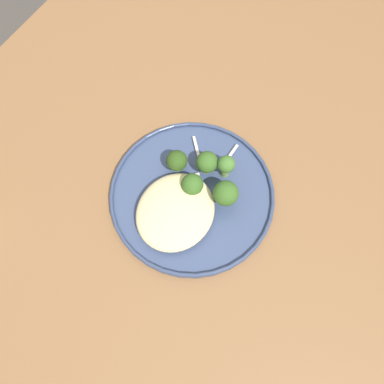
% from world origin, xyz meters
% --- Properties ---
extents(ground, '(6.00, 6.00, 0.00)m').
position_xyz_m(ground, '(0.00, 0.00, 0.00)').
color(ground, '#47423D').
extents(wooden_dining_table, '(1.40, 1.00, 0.74)m').
position_xyz_m(wooden_dining_table, '(0.00, 0.00, 0.66)').
color(wooden_dining_table, brown).
rests_on(wooden_dining_table, ground).
extents(dinner_plate, '(0.29, 0.29, 0.02)m').
position_xyz_m(dinner_plate, '(-0.03, 0.03, 0.75)').
color(dinner_plate, '#38476B').
rests_on(dinner_plate, wooden_dining_table).
extents(noodle_bed, '(0.14, 0.13, 0.03)m').
position_xyz_m(noodle_bed, '(0.02, 0.02, 0.77)').
color(noodle_bed, beige).
rests_on(noodle_bed, dinner_plate).
extents(seared_scallop_on_noodles, '(0.04, 0.04, 0.01)m').
position_xyz_m(seared_scallop_on_noodles, '(-0.03, 0.04, 0.76)').
color(seared_scallop_on_noodles, '#E5C689').
rests_on(seared_scallop_on_noodles, dinner_plate).
extents(seared_scallop_rear_pale, '(0.03, 0.03, 0.01)m').
position_xyz_m(seared_scallop_rear_pale, '(-0.01, 0.00, 0.76)').
color(seared_scallop_rear_pale, '#E5C689').
rests_on(seared_scallop_rear_pale, dinner_plate).
extents(seared_scallop_front_small, '(0.03, 0.03, 0.01)m').
position_xyz_m(seared_scallop_front_small, '(0.01, 0.03, 0.76)').
color(seared_scallop_front_small, '#DBB77A').
rests_on(seared_scallop_front_small, dinner_plate).
extents(seared_scallop_tiny_bay, '(0.03, 0.03, 0.02)m').
position_xyz_m(seared_scallop_tiny_bay, '(-0.04, 0.02, 0.76)').
color(seared_scallop_tiny_bay, beige).
rests_on(seared_scallop_tiny_bay, dinner_plate).
extents(seared_scallop_left_edge, '(0.03, 0.03, 0.02)m').
position_xyz_m(seared_scallop_left_edge, '(0.04, 0.04, 0.76)').
color(seared_scallop_left_edge, '#E5C689').
rests_on(seared_scallop_left_edge, dinner_plate).
extents(seared_scallop_tilted_round, '(0.03, 0.03, 0.01)m').
position_xyz_m(seared_scallop_tilted_round, '(0.05, -0.01, 0.76)').
color(seared_scallop_tilted_round, beige).
rests_on(seared_scallop_tilted_round, dinner_plate).
extents(broccoli_floret_near_rim, '(0.04, 0.04, 0.05)m').
position_xyz_m(broccoli_floret_near_rim, '(-0.08, 0.03, 0.78)').
color(broccoli_floret_near_rim, '#7A994C').
rests_on(broccoli_floret_near_rim, dinner_plate).
extents(broccoli_floret_small_sprig, '(0.03, 0.03, 0.05)m').
position_xyz_m(broccoli_floret_small_sprig, '(-0.09, 0.06, 0.78)').
color(broccoli_floret_small_sprig, '#7A994C').
rests_on(broccoli_floret_small_sprig, dinner_plate).
extents(broccoli_floret_beside_noodles, '(0.04, 0.04, 0.06)m').
position_xyz_m(broccoli_floret_beside_noodles, '(-0.05, 0.08, 0.79)').
color(broccoli_floret_beside_noodles, '#89A356').
rests_on(broccoli_floret_beside_noodles, dinner_plate).
extents(broccoli_floret_right_tilted, '(0.04, 0.04, 0.05)m').
position_xyz_m(broccoli_floret_right_tilted, '(-0.03, 0.03, 0.78)').
color(broccoli_floret_right_tilted, '#7A994C').
rests_on(broccoli_floret_right_tilted, dinner_plate).
extents(broccoli_floret_rear_charred, '(0.04, 0.04, 0.05)m').
position_xyz_m(broccoli_floret_rear_charred, '(-0.06, -0.02, 0.78)').
color(broccoli_floret_rear_charred, '#7A994C').
rests_on(broccoli_floret_rear_charred, dinner_plate).
extents(onion_sliver_curled_piece, '(0.04, 0.04, 0.00)m').
position_xyz_m(onion_sliver_curled_piece, '(-0.11, -0.01, 0.75)').
color(onion_sliver_curled_piece, silver).
rests_on(onion_sliver_curled_piece, dinner_plate).
extents(onion_sliver_short_strip, '(0.04, 0.04, 0.00)m').
position_xyz_m(onion_sliver_short_strip, '(-0.05, 0.00, 0.75)').
color(onion_sliver_short_strip, silver).
rests_on(onion_sliver_short_strip, dinner_plate).
extents(onion_sliver_pale_crescent, '(0.06, 0.01, 0.00)m').
position_xyz_m(onion_sliver_pale_crescent, '(-0.13, 0.05, 0.75)').
color(onion_sliver_pale_crescent, silver).
rests_on(onion_sliver_pale_crescent, dinner_plate).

